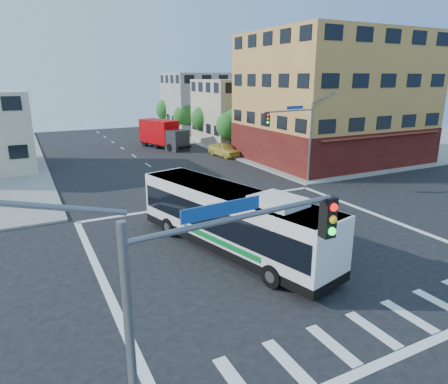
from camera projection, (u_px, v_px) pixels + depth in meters
name	position (u px, v px, depth m)	size (l,w,h in m)	color
ground	(276.00, 248.00, 22.59)	(120.00, 120.00, 0.00)	black
sidewalk_ne	(331.00, 134.00, 67.81)	(50.00, 50.00, 0.15)	gray
corner_building_ne	(332.00, 108.00, 45.50)	(18.10, 15.44, 14.00)	#B68E41
building_east_near	(242.00, 112.00, 57.83)	(12.06, 10.06, 9.00)	tan
building_east_far	(203.00, 103.00, 69.67)	(12.06, 10.06, 10.00)	#A2A29D
signal_mast_ne	(296.00, 130.00, 34.26)	(7.91, 1.13, 8.07)	slate
signal_mast_sw	(211.00, 299.00, 8.14)	(7.91, 1.01, 8.07)	slate
street_tree_a	(231.00, 124.00, 50.69)	(3.60, 3.60, 5.53)	#352413
street_tree_b	(205.00, 117.00, 57.49)	(3.80, 3.80, 5.79)	#352413
street_tree_c	(184.00, 115.00, 64.41)	(3.40, 3.40, 5.29)	#352413
street_tree_d	(168.00, 109.00, 71.14)	(4.00, 4.00, 6.03)	#352413
transit_bus	(232.00, 219.00, 21.70)	(5.99, 13.37, 3.87)	black
box_truck	(163.00, 135.00, 54.04)	(4.91, 8.59, 3.72)	#26262A
parked_car	(224.00, 150.00, 48.58)	(1.95, 4.84, 1.65)	gold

